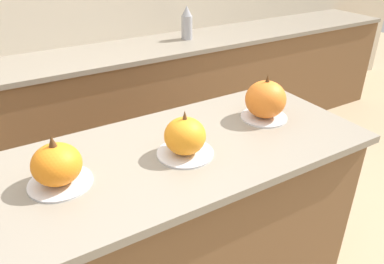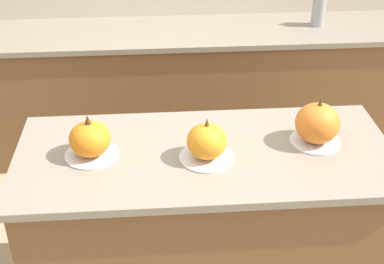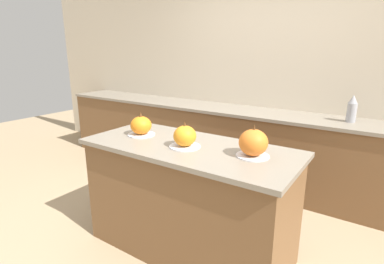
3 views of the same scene
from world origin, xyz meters
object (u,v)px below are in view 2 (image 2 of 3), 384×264
object	(u,v)px
pumpkin_cake_left	(90,140)
pumpkin_cake_center	(207,143)
pumpkin_cake_right	(317,124)
bottle_tall	(319,7)

from	to	relation	value
pumpkin_cake_left	pumpkin_cake_center	world-z (taller)	pumpkin_cake_left
pumpkin_cake_right	bottle_tall	xyz separation A→B (m)	(0.41, 1.45, 0.04)
pumpkin_cake_center	pumpkin_cake_right	distance (m)	0.50
pumpkin_cake_left	bottle_tall	xyz separation A→B (m)	(1.40, 1.48, 0.05)
bottle_tall	pumpkin_cake_right	bearing A→B (deg)	-105.92
pumpkin_cake_left	pumpkin_cake_center	xyz separation A→B (m)	(0.49, -0.06, -0.00)
pumpkin_cake_right	bottle_tall	size ratio (longest dim) A/B	0.84
pumpkin_cake_left	pumpkin_cake_right	xyz separation A→B (m)	(0.98, 0.03, 0.02)
bottle_tall	pumpkin_cake_center	bearing A→B (deg)	-120.45
pumpkin_cake_left	bottle_tall	bearing A→B (deg)	46.70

